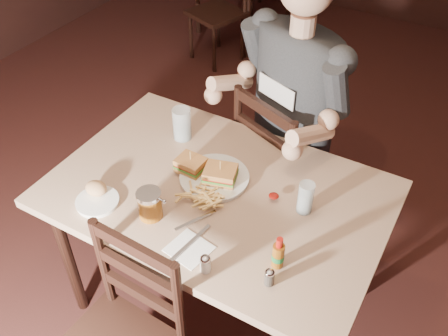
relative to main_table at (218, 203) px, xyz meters
The scene contains 21 objects.
room_shell 0.73m from the main_table, 44.90° to the left, with size 7.00×7.00×7.00m.
main_table is the anchor object (origin of this frame).
chair_far 0.64m from the main_table, 83.82° to the left, with size 0.44×0.48×0.94m, color black, non-canonical shape.
bg_chair_near 2.46m from the main_table, 121.11° to the left, with size 0.38×0.42×0.82m, color black, non-canonical shape.
diner 0.62m from the main_table, 85.20° to the left, with size 0.59×0.46×1.02m, color #303235, non-canonical shape.
dinner_plate 0.10m from the main_table, 132.80° to the left, with size 0.27×0.27×0.02m, color white.
sandwich_left 0.20m from the main_table, 167.47° to the left, with size 0.11×0.09×0.10m, color #BE8141, non-canonical shape.
sandwich_right 0.15m from the main_table, 106.26° to the left, with size 0.12×0.10×0.10m, color #BE8141, non-canonical shape.
fries_pile 0.14m from the main_table, 98.78° to the right, with size 0.22×0.16×0.04m, color #EFC371, non-canonical shape.
ketchup_dollop 0.24m from the main_table, 16.81° to the left, with size 0.04×0.04×0.01m, color maroon.
glass_left 0.40m from the main_table, 145.19° to the left, with size 0.08×0.08×0.15m, color silver.
glass_right 0.37m from the main_table, 11.81° to the left, with size 0.06×0.06×0.13m, color silver.
hot_sauce 0.44m from the main_table, 30.35° to the right, with size 0.04×0.04×0.13m, color brown, non-canonical shape.
salt_shaker 0.40m from the main_table, 65.18° to the right, with size 0.04×0.04×0.07m, color white, non-canonical shape.
pepper_shaker 0.48m from the main_table, 38.33° to the right, with size 0.03×0.03×0.06m, color #38332D, non-canonical shape.
syrup_dispenser 0.31m from the main_table, 121.03° to the right, with size 0.09×0.09×0.12m, color brown, non-canonical shape.
napkin 0.32m from the main_table, 77.92° to the right, with size 0.14×0.13×0.00m, color white.
knife 0.30m from the main_table, 79.21° to the right, with size 0.01×0.22×0.01m, color silver.
fork 0.20m from the main_table, 85.58° to the right, with size 0.01×0.17×0.01m, color silver.
side_plate 0.47m from the main_table, 140.83° to the right, with size 0.16×0.16×0.01m, color white.
bread_roll 0.48m from the main_table, 146.36° to the right, with size 0.09×0.07×0.05m, color tan.
Camera 1 is at (0.59, -1.36, 2.14)m, focal length 40.00 mm.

